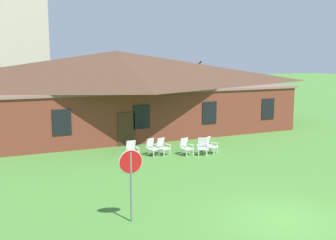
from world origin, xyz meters
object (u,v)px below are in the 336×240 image
(lawn_chair_near_door, at_px, (152,147))
(lawn_chair_middle, at_px, (186,146))
(lawn_chair_left_end, at_px, (163,146))
(stop_sign, at_px, (131,171))
(lawn_chair_right_end, at_px, (203,146))
(lawn_chair_by_porch, at_px, (132,149))
(lawn_chair_far_side, at_px, (210,145))

(lawn_chair_near_door, distance_m, lawn_chair_middle, 1.90)
(lawn_chair_left_end, bearing_deg, stop_sign, -120.26)
(lawn_chair_left_end, distance_m, lawn_chair_middle, 1.31)
(stop_sign, relative_size, lawn_chair_middle, 2.58)
(lawn_chair_right_end, bearing_deg, lawn_chair_middle, 158.15)
(stop_sign, xyz_separation_m, lawn_chair_by_porch, (2.93, 8.18, -1.26))
(stop_sign, height_order, lawn_chair_by_porch, stop_sign)
(lawn_chair_by_porch, bearing_deg, lawn_chair_right_end, -13.39)
(lawn_chair_middle, bearing_deg, lawn_chair_right_end, -21.85)
(stop_sign, relative_size, lawn_chair_far_side, 2.58)
(lawn_chair_by_porch, bearing_deg, lawn_chair_far_side, -10.31)
(lawn_chair_by_porch, bearing_deg, lawn_chair_near_door, 4.92)
(stop_sign, bearing_deg, lawn_chair_near_door, 63.25)
(lawn_chair_by_porch, relative_size, lawn_chair_left_end, 1.00)
(lawn_chair_left_end, relative_size, lawn_chair_far_side, 1.00)
(lawn_chair_near_door, height_order, lawn_chair_left_end, same)
(lawn_chair_near_door, xyz_separation_m, lawn_chair_left_end, (0.59, -0.11, 0.00))
(stop_sign, xyz_separation_m, lawn_chair_near_door, (4.18, 8.29, -1.26))
(stop_sign, bearing_deg, lawn_chair_left_end, 59.74)
(lawn_chair_middle, xyz_separation_m, lawn_chair_right_end, (0.90, -0.36, 0.00))
(lawn_chair_by_porch, xyz_separation_m, lawn_chair_middle, (3.02, -0.57, 0.00))
(lawn_chair_near_door, distance_m, lawn_chair_right_end, 2.87)
(lawn_chair_near_door, relative_size, lawn_chair_far_side, 1.00)
(stop_sign, distance_m, lawn_chair_right_end, 10.05)
(stop_sign, relative_size, lawn_chair_near_door, 2.58)
(lawn_chair_left_end, xyz_separation_m, lawn_chair_far_side, (2.64, -0.81, 0.00))
(stop_sign, relative_size, lawn_chair_right_end, 2.58)
(lawn_chair_near_door, relative_size, lawn_chair_left_end, 1.00)
(lawn_chair_near_door, bearing_deg, lawn_chair_middle, -20.96)
(lawn_chair_middle, bearing_deg, lawn_chair_far_side, -9.41)
(stop_sign, height_order, lawn_chair_near_door, stop_sign)
(lawn_chair_right_end, bearing_deg, lawn_chair_far_side, 11.88)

